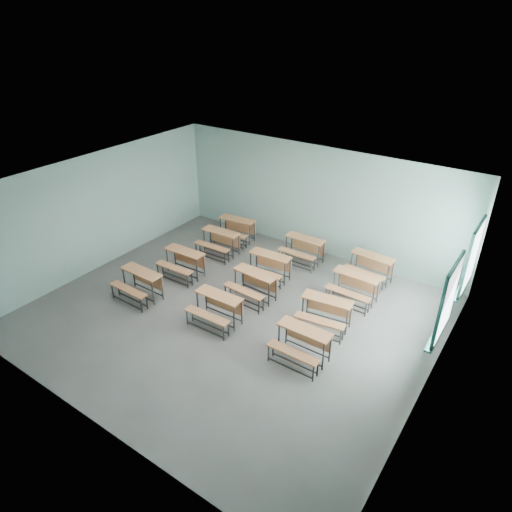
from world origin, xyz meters
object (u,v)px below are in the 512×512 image
Objects in this scene: desk_unit_r2c1 at (268,264)px; desk_unit_r3c2 at (370,265)px; desk_unit_r2c0 at (219,239)px; desk_unit_r2c2 at (354,284)px; desk_unit_r3c0 at (236,227)px; desk_unit_r3c1 at (303,247)px; desk_unit_r0c1 at (216,305)px; desk_unit_r0c0 at (139,281)px; desk_unit_r0c2 at (302,340)px; desk_unit_r1c2 at (325,310)px; desk_unit_r1c1 at (253,282)px; desk_unit_r1c0 at (183,260)px.

desk_unit_r2c1 is 0.98× the size of desk_unit_r3c2.
desk_unit_r3c2 is at bearing 12.82° from desk_unit_r2c0.
desk_unit_r2c2 is (4.28, -0.02, 0.00)m from desk_unit_r2c0.
desk_unit_r3c0 is at bearing 144.53° from desk_unit_r2c1.
desk_unit_r2c0 and desk_unit_r3c1 have the same top height.
desk_unit_r3c1 is (0.22, 3.67, 0.00)m from desk_unit_r0c1.
desk_unit_r0c2 is at bearing 5.08° from desk_unit_r0c0.
desk_unit_r2c1 is at bearing -12.77° from desk_unit_r2c0.
desk_unit_r0c2 and desk_unit_r3c1 have the same top height.
desk_unit_r2c1 is at bearing -101.28° from desk_unit_r3c1.
desk_unit_r0c0 is at bearing -168.21° from desk_unit_r1c2.
desk_unit_r0c0 is 2.85m from desk_unit_r1c1.
desk_unit_r0c2 and desk_unit_r3c0 have the same top height.
desk_unit_r2c1 is at bearing 103.74° from desk_unit_r1c1.
desk_unit_r2c2 is 0.97× the size of desk_unit_r3c2.
desk_unit_r0c1 is at bearing -30.05° from desk_unit_r1c0.
desk_unit_r2c1 is at bearing 90.41° from desk_unit_r0c1.
desk_unit_r0c1 is 0.95× the size of desk_unit_r3c0.
desk_unit_r2c2 and desk_unit_r3c2 have the same top height.
desk_unit_r1c1 is 2.56m from desk_unit_r2c0.
desk_unit_r0c0 is 0.96× the size of desk_unit_r3c0.
desk_unit_r1c2 is 1.06× the size of desk_unit_r2c0.
desk_unit_r1c0 is 1.01× the size of desk_unit_r2c2.
desk_unit_r1c2 is at bearing -93.30° from desk_unit_r2c2.
desk_unit_r1c1 is 2.51m from desk_unit_r2c2.
desk_unit_r2c2 is 1.13m from desk_unit_r3c2.
desk_unit_r1c2 is (2.02, -0.03, 0.00)m from desk_unit_r1c1.
desk_unit_r0c0 is 1.01× the size of desk_unit_r3c1.
desk_unit_r1c0 is 2.22m from desk_unit_r1c1.
desk_unit_r1c2 is (4.40, 1.54, 0.00)m from desk_unit_r0c0.
desk_unit_r1c0 is 5.03m from desk_unit_r3c2.
desk_unit_r3c0 is at bearing 168.35° from desk_unit_r2c2.
desk_unit_r2c2 is at bearing 17.61° from desk_unit_r1c0.
desk_unit_r2c2 is at bearing -26.61° from desk_unit_r3c1.
desk_unit_r1c0 is at bearing -173.17° from desk_unit_r1c1.
desk_unit_r0c2 is at bearing -45.11° from desk_unit_r3c0.
desk_unit_r0c0 and desk_unit_r0c2 have the same top height.
desk_unit_r2c0 is at bearing 150.69° from desk_unit_r1c1.
desk_unit_r2c0 is at bearing -89.06° from desk_unit_r3c0.
desk_unit_r0c2 is 0.97× the size of desk_unit_r2c1.
desk_unit_r3c1 is (2.31, 2.53, 0.00)m from desk_unit_r1c0.
desk_unit_r1c2 is at bearing 20.58° from desk_unit_r0c0.
desk_unit_r0c2 and desk_unit_r1c1 have the same top height.
desk_unit_r3c2 is at bearing 81.23° from desk_unit_r1c2.
desk_unit_r2c0 is 4.28m from desk_unit_r2c2.
desk_unit_r0c2 is 4.47m from desk_unit_r1c0.
desk_unit_r3c0 is at bearing 119.52° from desk_unit_r0c1.
desk_unit_r1c2 and desk_unit_r3c0 have the same top height.
desk_unit_r0c1 is at bearing -65.01° from desk_unit_r3c0.
desk_unit_r0c2 is 0.99× the size of desk_unit_r2c2.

